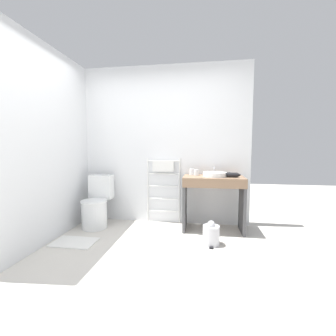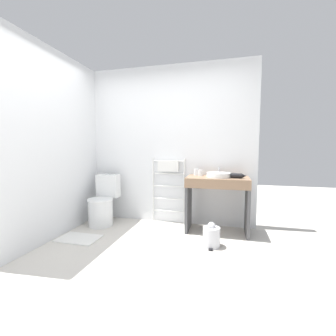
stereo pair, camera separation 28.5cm
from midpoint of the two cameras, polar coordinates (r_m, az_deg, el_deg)
name	(u,v)px [view 1 (the left image)]	position (r m, az deg, el deg)	size (l,w,h in m)	color
ground_plane	(134,272)	(2.53, -12.27, -24.40)	(12.00, 12.00, 0.00)	beige
wall_back	(162,145)	(3.77, -3.73, 5.77)	(2.85, 0.12, 2.58)	silver
wall_side	(55,145)	(3.58, -28.91, 5.19)	(0.12, 2.32, 2.58)	silver
toilet	(96,206)	(3.81, -19.80, -9.04)	(0.40, 0.55, 0.81)	white
towel_radiator	(163,177)	(3.69, -3.42, -2.42)	(0.56, 0.06, 1.08)	silver
vanity_counter	(213,194)	(3.41, 9.08, -6.64)	(0.89, 0.50, 0.82)	#84664C
sink_basin	(215,174)	(3.37, 9.44, -1.58)	(0.35, 0.35, 0.07)	white
faucet	(214,170)	(3.55, 9.42, -0.48)	(0.02, 0.10, 0.13)	silver
cup_near_wall	(192,172)	(3.54, 3.76, -0.97)	(0.08, 0.08, 0.10)	white
cup_near_edge	(196,173)	(3.47, 4.88, -1.17)	(0.07, 0.07, 0.09)	white
hair_dryer	(233,175)	(3.34, 13.80, -1.70)	(0.20, 0.18, 0.07)	black
trash_bin	(211,234)	(3.03, 8.17, -16.41)	(0.22, 0.25, 0.32)	silver
bath_mat	(75,242)	(3.40, -25.01, -16.75)	(0.56, 0.36, 0.01)	silver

